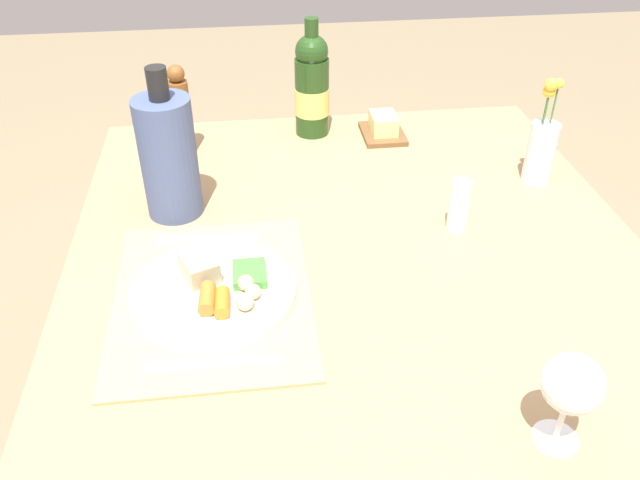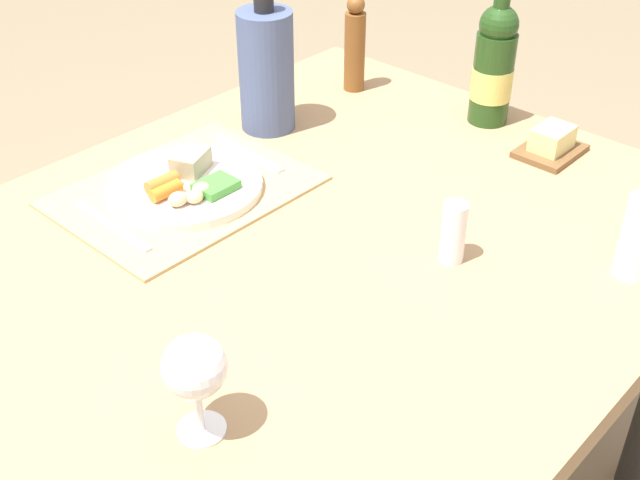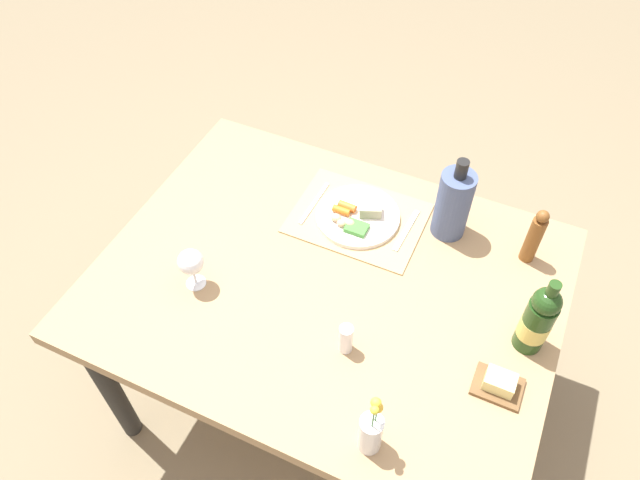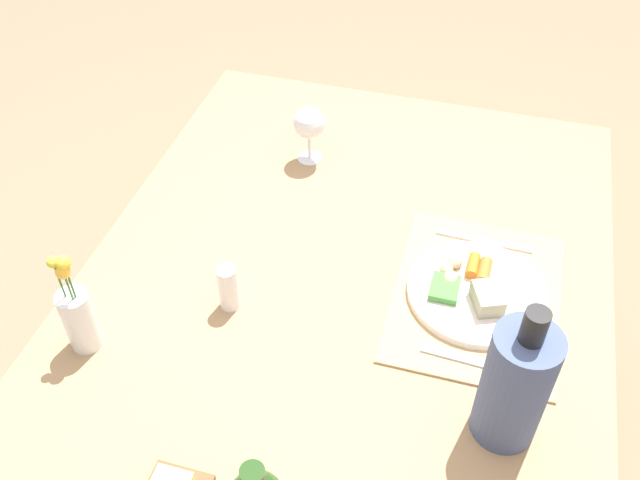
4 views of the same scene
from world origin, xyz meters
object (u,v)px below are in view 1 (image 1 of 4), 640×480
at_px(wine_glass, 572,386).
at_px(flower_vase, 541,148).
at_px(fork, 207,239).
at_px(cooler_bottle, 168,156).
at_px(butter_dish, 383,128).
at_px(dining_table, 367,317).
at_px(salt_shaker, 459,206).
at_px(knife, 214,363).
at_px(pepper_mill, 181,112).
at_px(wine_bottle, 312,87).
at_px(dinner_plate, 215,289).

relative_size(wine_glass, flower_vase, 0.63).
xyz_separation_m(fork, cooler_bottle, (-0.12, -0.06, 0.12)).
bearing_deg(butter_dish, cooler_bottle, -59.41).
bearing_deg(dining_table, cooler_bottle, -128.48).
bearing_deg(salt_shaker, knife, -56.09).
height_order(dining_table, salt_shaker, salt_shaker).
bearing_deg(dining_table, pepper_mill, -147.73).
xyz_separation_m(fork, knife, (0.32, 0.01, 0.00)).
relative_size(fork, wine_glass, 1.32).
bearing_deg(fork, butter_dish, 136.97).
xyz_separation_m(dining_table, fork, (-0.16, -0.28, 0.09)).
height_order(wine_glass, butter_dish, wine_glass).
bearing_deg(flower_vase, dining_table, -54.39).
xyz_separation_m(wine_glass, flower_vase, (-0.66, 0.24, -0.02)).
distance_m(butter_dish, cooler_bottle, 0.57).
height_order(fork, cooler_bottle, cooler_bottle).
xyz_separation_m(knife, flower_vase, (-0.47, 0.69, 0.07)).
distance_m(fork, wine_glass, 0.69).
relative_size(flower_vase, cooler_bottle, 0.77).
distance_m(knife, wine_bottle, 0.81).
height_order(dinner_plate, cooler_bottle, cooler_bottle).
xyz_separation_m(salt_shaker, cooler_bottle, (-0.13, -0.54, 0.07)).
distance_m(fork, butter_dish, 0.58).
bearing_deg(dining_table, knife, -57.58).
bearing_deg(cooler_bottle, wine_glass, 39.91).
bearing_deg(dinner_plate, salt_shaker, 108.39).
xyz_separation_m(dinner_plate, salt_shaker, (-0.15, 0.46, 0.03)).
relative_size(dinner_plate, knife, 1.33).
xyz_separation_m(dining_table, salt_shaker, (-0.14, 0.20, 0.13)).
bearing_deg(dining_table, dinner_plate, -87.82).
bearing_deg(salt_shaker, wine_glass, -1.97).
bearing_deg(flower_vase, wine_glass, -20.20).
height_order(dining_table, butter_dish, butter_dish).
bearing_deg(wine_glass, dinner_plate, -127.76).
bearing_deg(cooler_bottle, dining_table, 51.52).
bearing_deg(cooler_bottle, wine_bottle, 136.15).
bearing_deg(dining_table, fork, -119.03).
height_order(butter_dish, flower_vase, flower_vase).
relative_size(fork, wine_bottle, 0.68).
bearing_deg(cooler_bottle, fork, 28.56).
relative_size(dinner_plate, cooler_bottle, 0.92).
bearing_deg(knife, wine_glass, 68.84).
height_order(pepper_mill, wine_bottle, wine_bottle).
bearing_deg(pepper_mill, wine_bottle, 102.40).
distance_m(dinner_plate, salt_shaker, 0.49).
height_order(butter_dish, wine_bottle, wine_bottle).
bearing_deg(butter_dish, salt_shaker, 8.18).
relative_size(dining_table, cooler_bottle, 4.61).
relative_size(dinner_plate, flower_vase, 1.20).
relative_size(knife, cooler_bottle, 0.69).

